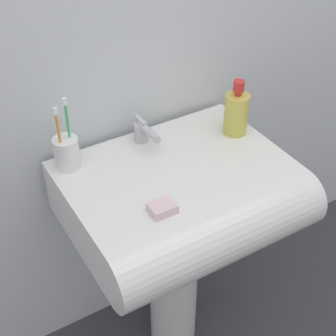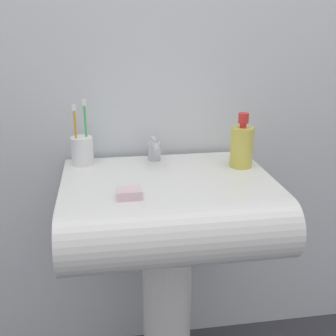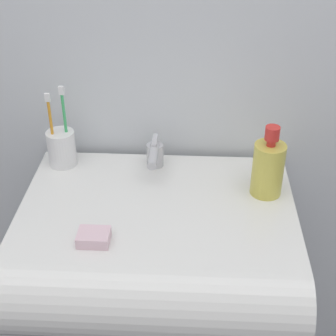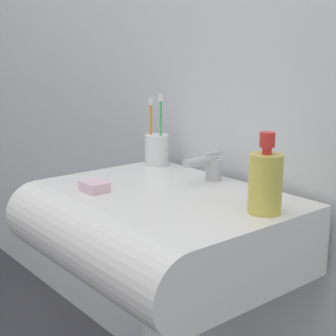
{
  "view_description": "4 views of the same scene",
  "coord_description": "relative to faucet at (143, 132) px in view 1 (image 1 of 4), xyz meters",
  "views": [
    {
      "loc": [
        -0.59,
        -0.95,
        1.64
      ],
      "look_at": [
        -0.03,
        -0.02,
        0.8
      ],
      "focal_mm": 55.0,
      "sensor_mm": 36.0,
      "label": 1
    },
    {
      "loc": [
        -0.18,
        -1.15,
        1.21
      ],
      "look_at": [
        0.0,
        -0.02,
        0.8
      ],
      "focal_mm": 45.0,
      "sensor_mm": 36.0,
      "label": 2
    },
    {
      "loc": [
        0.07,
        -0.93,
        1.46
      ],
      "look_at": [
        0.02,
        -0.0,
        0.87
      ],
      "focal_mm": 55.0,
      "sensor_mm": 36.0,
      "label": 3
    },
    {
      "loc": [
        0.92,
        -0.76,
        1.11
      ],
      "look_at": [
        0.03,
        -0.03,
        0.84
      ],
      "focal_mm": 55.0,
      "sensor_mm": 36.0,
      "label": 4
    }
  ],
  "objects": [
    {
      "name": "ground_plane",
      "position": [
        0.02,
        -0.14,
        -0.81
      ],
      "size": [
        6.0,
        6.0,
        0.0
      ],
      "primitive_type": "plane",
      "color": "#38383D",
      "rests_on": "ground"
    },
    {
      "name": "sink_pedestal",
      "position": [
        0.02,
        -0.14,
        -0.51
      ],
      "size": [
        0.16,
        0.16,
        0.61
      ],
      "primitive_type": "cylinder",
      "color": "white",
      "rests_on": "ground"
    },
    {
      "name": "sink_basin",
      "position": [
        0.02,
        -0.2,
        -0.12
      ],
      "size": [
        0.61,
        0.5,
        0.16
      ],
      "color": "white",
      "rests_on": "sink_pedestal"
    },
    {
      "name": "faucet",
      "position": [
        0.0,
        0.0,
        0.0
      ],
      "size": [
        0.04,
        0.13,
        0.07
      ],
      "color": "#B7B7BC",
      "rests_on": "sink_basin"
    },
    {
      "name": "toothbrush_cup",
      "position": [
        -0.23,
        0.01,
        0.01
      ],
      "size": [
        0.07,
        0.07,
        0.21
      ],
      "color": "white",
      "rests_on": "sink_basin"
    },
    {
      "name": "soap_bottle",
      "position": [
        0.26,
        -0.09,
        0.03
      ],
      "size": [
        0.07,
        0.07,
        0.17
      ],
      "color": "gold",
      "rests_on": "sink_basin"
    },
    {
      "name": "bar_soap",
      "position": [
        -0.1,
        -0.28,
        -0.03
      ],
      "size": [
        0.06,
        0.05,
        0.02
      ],
      "primitive_type": "cube",
      "color": "silver",
      "rests_on": "sink_basin"
    }
  ]
}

